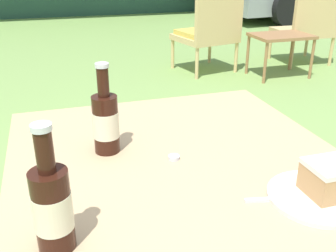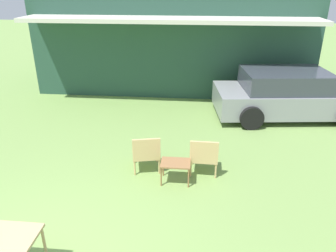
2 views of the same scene
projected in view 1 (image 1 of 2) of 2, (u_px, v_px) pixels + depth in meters
The scene contains 9 objects.
wicker_chair_cushioned at pixel (208, 32), 4.10m from camera, with size 0.66×0.65×0.81m.
wicker_chair_plain at pixel (308, 26), 4.40m from camera, with size 0.57×0.55×0.81m.
garden_side_table at pixel (281, 39), 3.96m from camera, with size 0.58×0.41×0.43m.
patio_table at pixel (180, 183), 0.99m from camera, with size 0.82×0.89×0.71m.
cake_on_plate at pixel (325, 186), 0.80m from camera, with size 0.20×0.20×0.08m.
cola_bottle_near at pixel (106, 121), 0.97m from camera, with size 0.07×0.07×0.23m.
cola_bottle_far at pixel (52, 206), 0.64m from camera, with size 0.07×0.07×0.23m.
fork at pixel (291, 198), 0.81m from camera, with size 0.19×0.05×0.01m.
loose_bottle_cap at pixel (174, 157), 0.96m from camera, with size 0.03×0.03×0.01m.
Camera 1 is at (-0.28, -0.80, 1.17)m, focal length 42.00 mm.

